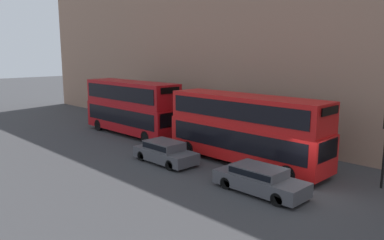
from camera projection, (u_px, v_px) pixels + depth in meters
ground_plane at (308, 192)px, 18.73m from camera, size 200.00×200.00×0.00m
bus_leading at (245, 127)px, 23.09m from camera, size 2.59×10.82×4.32m
bus_second_in_queue at (131, 106)px, 31.52m from camera, size 2.59×10.12×4.52m
car_dark_sedan at (260, 179)px, 18.54m from camera, size 1.83×4.75×1.34m
car_hatchback at (165, 151)px, 23.62m from camera, size 1.86×4.37×1.38m
pedestrian at (150, 121)px, 33.30m from camera, size 0.36×0.36×1.85m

